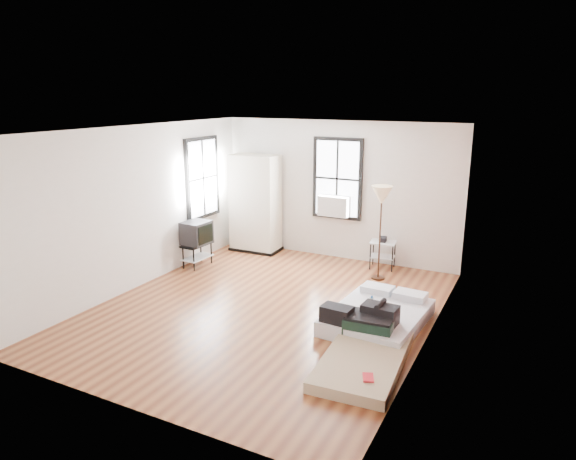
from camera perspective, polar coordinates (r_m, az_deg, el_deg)
The scene contains 8 objects.
ground at distance 8.25m, azimuth -2.44°, elevation -8.70°, with size 6.00×6.00×0.00m, color #5A2A17.
room_shell at distance 7.93m, azimuth 0.17°, elevation 3.52°, with size 5.02×6.02×2.80m.
mattress_main at distance 7.76m, azimuth 9.85°, elevation -9.32°, with size 1.35×1.77×0.54m.
mattress_bare at distance 6.83m, azimuth 8.56°, elevation -13.13°, with size 1.06×1.84×0.38m.
wardrobe at distance 10.96m, azimuth -3.66°, elevation 2.94°, with size 1.06×0.63×2.07m.
side_table at distance 10.09m, azimuth 10.50°, elevation -1.91°, with size 0.53×0.44×0.63m.
floor_lamp at distance 9.25m, azimuth 10.37°, elevation 3.33°, with size 0.37×0.37×1.73m.
tv_stand at distance 10.14m, azimuth -10.11°, elevation -0.51°, with size 0.48×0.66×0.90m.
Camera 1 is at (3.72, -6.58, 3.32)m, focal length 32.00 mm.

